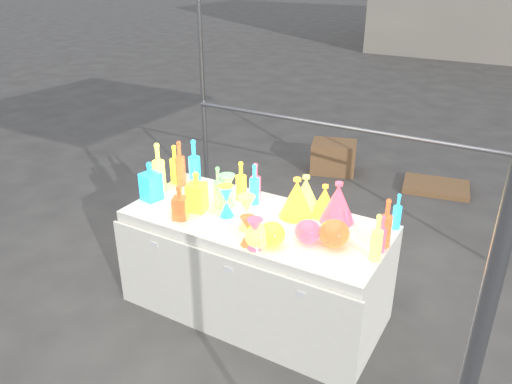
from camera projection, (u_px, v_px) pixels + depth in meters
The scene contains 33 objects.
ground at pixel (256, 307), 3.71m from camera, with size 80.00×80.00×0.00m, color #5F5D58.
display_table at pixel (255, 266), 3.55m from camera, with size 1.84×0.83×0.75m.
cardboard_box_closed at pixel (333, 157), 6.00m from camera, with size 0.52×0.38×0.38m, color olive.
cardboard_box_flat at pixel (436, 187), 5.60m from camera, with size 0.70×0.50×0.06m, color olive.
bottle_0 at pixel (175, 164), 3.88m from camera, with size 0.08×0.08×0.31m, color red, non-canonical shape.
bottle_1 at pixel (194, 163), 3.79m from camera, with size 0.09×0.09×0.38m, color #18861E, non-canonical shape.
bottle_2 at pixel (180, 163), 3.83m from camera, with size 0.08×0.08×0.36m, color orange, non-canonical shape.
bottle_3 at pixel (256, 182), 3.59m from camera, with size 0.08×0.08×0.30m, color #1E23B0, non-canonical shape.
bottle_4 at pixel (159, 168), 3.71m from camera, with size 0.09×0.09×0.39m, color #146580, non-canonical shape.
bottle_5 at pixel (218, 187), 3.48m from camera, with size 0.07×0.07×0.31m, color #A921A2, non-canonical shape.
bottle_6 at pixel (241, 181), 3.60m from camera, with size 0.08×0.08×0.30m, color red, non-canonical shape.
bottle_7 at pixel (254, 184), 3.54m from camera, with size 0.07×0.07×0.31m, color #18861E, non-canonical shape.
decanter_0 at pixel (197, 191), 3.44m from camera, with size 0.12×0.12×0.29m, color red, non-canonical shape.
decanter_1 at pixel (180, 202), 3.34m from camera, with size 0.10×0.10×0.25m, color orange, non-canonical shape.
decanter_2 at pixel (151, 181), 3.61m from camera, with size 0.13×0.13×0.29m, color #18861E, non-canonical shape.
hourglass_0 at pixel (248, 231), 3.05m from camera, with size 0.10×0.10×0.19m, color orange, non-canonical shape.
hourglass_1 at pixel (255, 234), 3.00m from camera, with size 0.10×0.10×0.20m, color #1E23B0, non-canonical shape.
hourglass_2 at pixel (246, 213), 3.22m from camera, with size 0.12×0.12×0.23m, color #146580, non-canonical shape.
hourglass_3 at pixel (227, 190), 3.53m from camera, with size 0.12×0.12×0.23m, color #A921A2, non-canonical shape.
hourglass_4 at pixel (226, 201), 3.40m from camera, with size 0.11×0.11×0.22m, color red, non-canonical shape.
hourglass_5 at pixel (226, 201), 3.39m from camera, with size 0.11×0.11×0.22m, color #18861E, non-canonical shape.
globe_0 at pixel (272, 235), 3.05m from camera, with size 0.17×0.17×0.14m, color red, non-canonical shape.
globe_1 at pixel (258, 237), 3.04m from camera, with size 0.17×0.17×0.13m, color #146580, non-canonical shape.
globe_2 at pixel (334, 235), 3.04m from camera, with size 0.19×0.19×0.15m, color orange, non-canonical shape.
globe_3 at pixel (308, 233), 3.09m from camera, with size 0.17×0.17×0.13m, color #1E23B0, non-canonical shape.
lampshade_0 at pixel (297, 197), 3.37m from camera, with size 0.24×0.24×0.28m, color #B9D52C, non-canonical shape.
lampshade_1 at pixel (325, 200), 3.39m from camera, with size 0.19×0.19×0.23m, color #B9D52C, non-canonical shape.
lampshade_2 at pixel (338, 202), 3.31m from camera, with size 0.24×0.24×0.28m, color #1E23B0, non-canonical shape.
lampshade_3 at pixel (306, 193), 3.45m from camera, with size 0.22×0.22×0.26m, color #146580, non-canonical shape.
bottle_8 at pixel (397, 211), 3.22m from camera, with size 0.06×0.06×0.25m, color #18861E, non-canonical shape.
bottle_9 at pixel (386, 223), 3.00m from camera, with size 0.07×0.07×0.32m, color orange, non-canonical shape.
bottle_10 at pixel (382, 234), 2.96m from camera, with size 0.06×0.06×0.25m, color #1E23B0, non-canonical shape.
bottle_11 at pixel (377, 237), 2.87m from camera, with size 0.07×0.07×0.30m, color #146580, non-canonical shape.
Camera 1 is at (1.51, -2.59, 2.36)m, focal length 35.00 mm.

